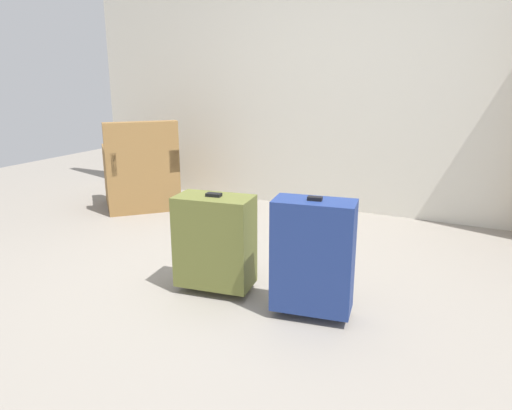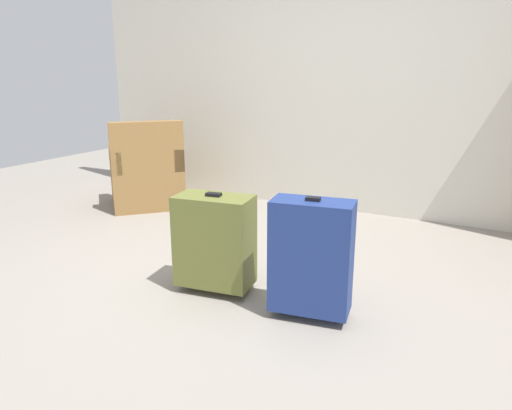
# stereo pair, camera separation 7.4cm
# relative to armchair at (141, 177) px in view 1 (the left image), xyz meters

# --- Properties ---
(ground_plane) EXTENTS (10.22, 10.22, 0.00)m
(ground_plane) POSITION_rel_armchair_xyz_m (1.89, -1.38, -0.32)
(ground_plane) COLOR gray
(back_wall) EXTENTS (5.84, 0.10, 2.60)m
(back_wall) POSITION_rel_armchair_xyz_m (1.89, 0.83, 0.98)
(back_wall) COLOR beige
(back_wall) RESTS_ON ground
(armchair) EXTENTS (0.99, 0.99, 0.90)m
(armchair) POSITION_rel_armchair_xyz_m (0.00, 0.00, 0.00)
(armchair) COLOR olive
(armchair) RESTS_ON ground
(mug) EXTENTS (0.12, 0.08, 0.10)m
(mug) POSITION_rel_armchair_xyz_m (0.51, -0.02, -0.27)
(mug) COLOR #1959A5
(mug) RESTS_ON ground
(suitcase_navy_blue) EXTENTS (0.47, 0.28, 0.71)m
(suitcase_navy_blue) POSITION_rel_armchair_xyz_m (2.38, -1.45, 0.05)
(suitcase_navy_blue) COLOR navy
(suitcase_navy_blue) RESTS_ON ground
(suitcase_olive) EXTENTS (0.50, 0.32, 0.65)m
(suitcase_olive) POSITION_rel_armchair_xyz_m (1.72, -1.40, 0.02)
(suitcase_olive) COLOR brown
(suitcase_olive) RESTS_ON ground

